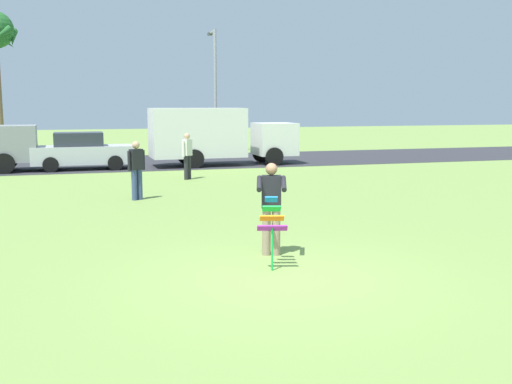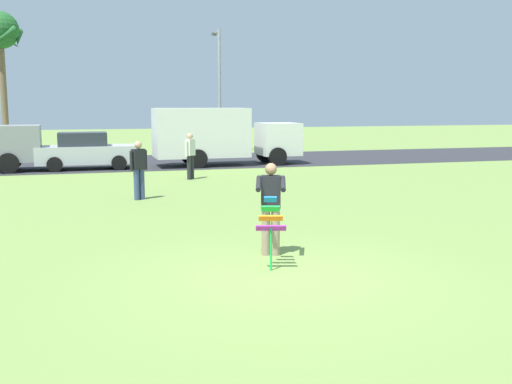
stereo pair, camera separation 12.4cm
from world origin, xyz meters
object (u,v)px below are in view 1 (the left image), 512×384
Objects in this scene: streetlight_pole at (215,83)px; person_kite_flyer at (271,205)px; parked_car_silver at (82,152)px; kite_held at (272,221)px; person_walker_far at (187,155)px; person_walker_near at (137,168)px; parked_truck_white_box at (215,135)px.

person_kite_flyer is at bearing -100.09° from streetlight_pole.
person_kite_flyer reaches higher than parked_car_silver.
streetlight_pole is (4.43, 24.29, 3.18)m from kite_held.
streetlight_pole is at bearing 79.67° from kite_held.
parked_car_silver is 2.43× the size of person_walker_far.
kite_held is at bearing -79.87° from parked_car_silver.
streetlight_pole reaches higher than person_kite_flyer.
person_kite_flyer and person_walker_far have the same top height.
streetlight_pole reaches higher than parked_car_silver.
person_walker_near reaches higher than kite_held.
person_walker_far is (0.46, 11.60, -0.02)m from person_kite_flyer.
person_kite_flyer is 11.61m from person_walker_far.
person_kite_flyer is 1.00× the size of person_walker_near.
streetlight_pole is at bearing 69.76° from person_walker_near.
parked_truck_white_box reaches higher than person_walker_far.
person_walker_near reaches higher than parked_car_silver.
kite_held is 24.89m from streetlight_pole.
kite_held is 8.23m from person_walker_near.
streetlight_pole reaches higher than parked_truck_white_box.
person_kite_flyer is at bearing -92.27° from person_walker_far.
parked_car_silver is at bearing 101.48° from person_kite_flyer.
person_kite_flyer is 7.49m from person_walker_near.
person_kite_flyer is 1.00× the size of person_walker_far.
person_walker_far is at bearing -114.32° from parked_truck_white_box.
kite_held is 0.29× the size of parked_car_silver.
parked_truck_white_box is (2.83, 17.09, 0.59)m from kite_held.
parked_truck_white_box is (5.88, 0.00, 0.64)m from parked_car_silver.
person_walker_far is (2.26, 4.33, 0.00)m from person_walker_near.
parked_truck_white_box is (2.57, 16.27, 0.46)m from person_kite_flyer.
parked_truck_white_box is at bearing 65.68° from person_walker_far.
streetlight_pole is at bearing 79.91° from person_kite_flyer.
parked_truck_white_box is at bearing 64.11° from person_walker_near.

